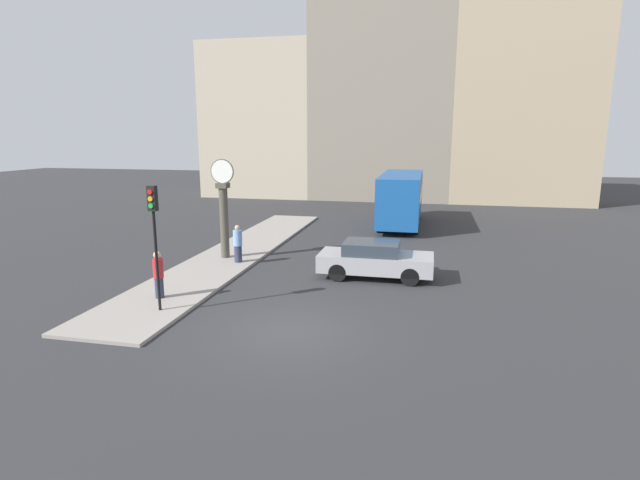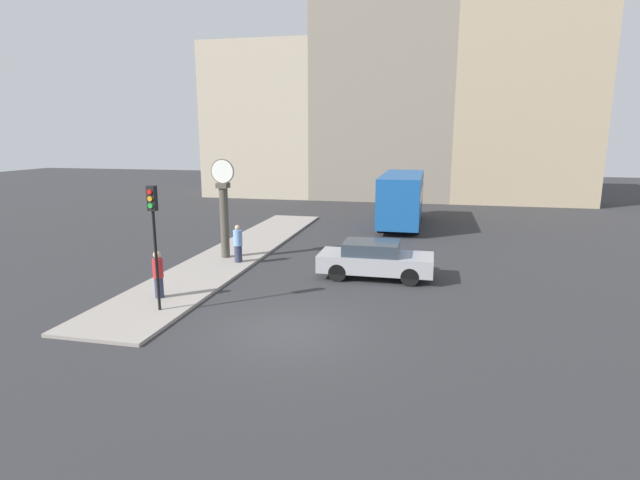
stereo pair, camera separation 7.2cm
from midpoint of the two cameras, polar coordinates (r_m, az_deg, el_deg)
The scene contains 9 objects.
ground_plane at distance 14.61m, azimuth -3.68°, elevation -10.30°, with size 120.00×120.00×0.00m, color #2D2D30.
sidewalk_corner at distance 24.03m, azimuth -9.52°, elevation -1.38°, with size 3.03×21.36×0.11m, color gray.
building_row at distance 43.94m, azimuth 9.01°, elevation 15.96°, with size 32.67×5.00×19.31m.
sedan_car at distance 19.65m, azimuth 6.18°, elevation -2.21°, with size 4.42×1.84×1.44m.
bus_distant at distance 31.04m, azimuth 9.20°, elevation 4.90°, with size 2.38×8.05×3.18m.
traffic_light_near at distance 16.00m, azimuth -18.56°, elevation 1.90°, with size 0.26×0.24×3.92m.
street_clock at distance 22.53m, azimuth -11.03°, elevation 3.25°, with size 1.07×0.49×4.39m.
pedestrian_blue_stripe at distance 21.80m, azimuth -9.47°, elevation -0.44°, with size 0.39×0.39×1.62m.
pedestrian_red_top at distance 17.67m, azimuth -18.09°, elevation -3.75°, with size 0.34×0.34×1.61m.
Camera 1 is at (3.79, -12.98, 5.53)m, focal length 28.00 mm.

